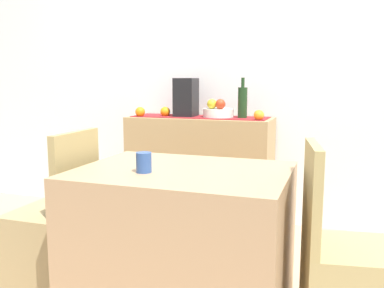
{
  "coord_description": "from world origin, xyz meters",
  "views": [
    {
      "loc": [
        0.9,
        -2.24,
        1.17
      ],
      "look_at": [
        -0.01,
        0.39,
        0.75
      ],
      "focal_mm": 39.49,
      "sensor_mm": 36.0,
      "label": 1
    }
  ],
  "objects_px": {
    "wine_bottle": "(243,102)",
    "chair_near_window": "(54,242)",
    "chair_by_corner": "(346,286)",
    "fruit_bowl": "(218,113)",
    "coffee_maker": "(186,98)",
    "dining_table": "(183,242)",
    "coffee_cup": "(144,162)",
    "sideboard_console": "(200,172)"
  },
  "relations": [
    {
      "from": "sideboard_console",
      "to": "chair_near_window",
      "type": "distance_m",
      "value": 1.37
    },
    {
      "from": "fruit_bowl",
      "to": "coffee_cup",
      "type": "xyz_separation_m",
      "value": [
        0.03,
        -1.41,
        -0.13
      ]
    },
    {
      "from": "fruit_bowl",
      "to": "wine_bottle",
      "type": "height_order",
      "value": "wine_bottle"
    },
    {
      "from": "dining_table",
      "to": "chair_near_window",
      "type": "distance_m",
      "value": 0.78
    },
    {
      "from": "wine_bottle",
      "to": "chair_near_window",
      "type": "relative_size",
      "value": 0.34
    },
    {
      "from": "wine_bottle",
      "to": "coffee_cup",
      "type": "relative_size",
      "value": 3.26
    },
    {
      "from": "sideboard_console",
      "to": "fruit_bowl",
      "type": "xyz_separation_m",
      "value": [
        0.15,
        0.0,
        0.48
      ]
    },
    {
      "from": "coffee_maker",
      "to": "chair_near_window",
      "type": "bearing_deg",
      "value": -104.18
    },
    {
      "from": "coffee_maker",
      "to": "wine_bottle",
      "type": "bearing_deg",
      "value": 0.0
    },
    {
      "from": "chair_near_window",
      "to": "wine_bottle",
      "type": "bearing_deg",
      "value": 58.65
    },
    {
      "from": "sideboard_console",
      "to": "wine_bottle",
      "type": "relative_size",
      "value": 3.68
    },
    {
      "from": "coffee_cup",
      "to": "chair_by_corner",
      "type": "relative_size",
      "value": 0.11
    },
    {
      "from": "chair_near_window",
      "to": "fruit_bowl",
      "type": "bearing_deg",
      "value": 65.26
    },
    {
      "from": "chair_near_window",
      "to": "chair_by_corner",
      "type": "height_order",
      "value": "same"
    },
    {
      "from": "fruit_bowl",
      "to": "coffee_maker",
      "type": "bearing_deg",
      "value": 180.0
    },
    {
      "from": "wine_bottle",
      "to": "chair_near_window",
      "type": "bearing_deg",
      "value": -121.35
    },
    {
      "from": "fruit_bowl",
      "to": "wine_bottle",
      "type": "bearing_deg",
      "value": 0.0
    },
    {
      "from": "coffee_cup",
      "to": "chair_by_corner",
      "type": "height_order",
      "value": "chair_by_corner"
    },
    {
      "from": "dining_table",
      "to": "chair_by_corner",
      "type": "distance_m",
      "value": 0.78
    },
    {
      "from": "wine_bottle",
      "to": "fruit_bowl",
      "type": "bearing_deg",
      "value": 180.0
    },
    {
      "from": "fruit_bowl",
      "to": "chair_by_corner",
      "type": "bearing_deg",
      "value": -53.43
    },
    {
      "from": "sideboard_console",
      "to": "coffee_cup",
      "type": "distance_m",
      "value": 1.46
    },
    {
      "from": "coffee_maker",
      "to": "dining_table",
      "type": "distance_m",
      "value": 1.51
    },
    {
      "from": "coffee_maker",
      "to": "dining_table",
      "type": "height_order",
      "value": "coffee_maker"
    },
    {
      "from": "chair_near_window",
      "to": "coffee_cup",
      "type": "bearing_deg",
      "value": -11.23
    },
    {
      "from": "sideboard_console",
      "to": "dining_table",
      "type": "xyz_separation_m",
      "value": [
        0.33,
        -1.28,
        -0.07
      ]
    },
    {
      "from": "wine_bottle",
      "to": "coffee_cup",
      "type": "distance_m",
      "value": 1.43
    },
    {
      "from": "fruit_bowl",
      "to": "coffee_cup",
      "type": "height_order",
      "value": "fruit_bowl"
    },
    {
      "from": "wine_bottle",
      "to": "chair_by_corner",
      "type": "bearing_deg",
      "value": -59.3
    },
    {
      "from": "coffee_cup",
      "to": "fruit_bowl",
      "type": "bearing_deg",
      "value": 91.37
    },
    {
      "from": "coffee_maker",
      "to": "fruit_bowl",
      "type": "bearing_deg",
      "value": 0.0
    },
    {
      "from": "coffee_maker",
      "to": "chair_by_corner",
      "type": "xyz_separation_m",
      "value": [
        1.22,
        -1.29,
        -0.76
      ]
    },
    {
      "from": "coffee_cup",
      "to": "chair_near_window",
      "type": "height_order",
      "value": "chair_near_window"
    },
    {
      "from": "wine_bottle",
      "to": "dining_table",
      "type": "distance_m",
      "value": 1.43
    },
    {
      "from": "sideboard_console",
      "to": "coffee_maker",
      "type": "distance_m",
      "value": 0.6
    },
    {
      "from": "wine_bottle",
      "to": "chair_by_corner",
      "type": "height_order",
      "value": "wine_bottle"
    },
    {
      "from": "sideboard_console",
      "to": "fruit_bowl",
      "type": "bearing_deg",
      "value": 0.0
    },
    {
      "from": "coffee_maker",
      "to": "chair_by_corner",
      "type": "height_order",
      "value": "coffee_maker"
    },
    {
      "from": "wine_bottle",
      "to": "dining_table",
      "type": "xyz_separation_m",
      "value": [
        -0.01,
        -1.28,
        -0.63
      ]
    },
    {
      "from": "coffee_maker",
      "to": "coffee_cup",
      "type": "xyz_separation_m",
      "value": [
        0.3,
        -1.41,
        -0.24
      ]
    },
    {
      "from": "fruit_bowl",
      "to": "coffee_maker",
      "type": "relative_size",
      "value": 0.77
    },
    {
      "from": "coffee_cup",
      "to": "chair_by_corner",
      "type": "bearing_deg",
      "value": 7.51
    }
  ]
}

